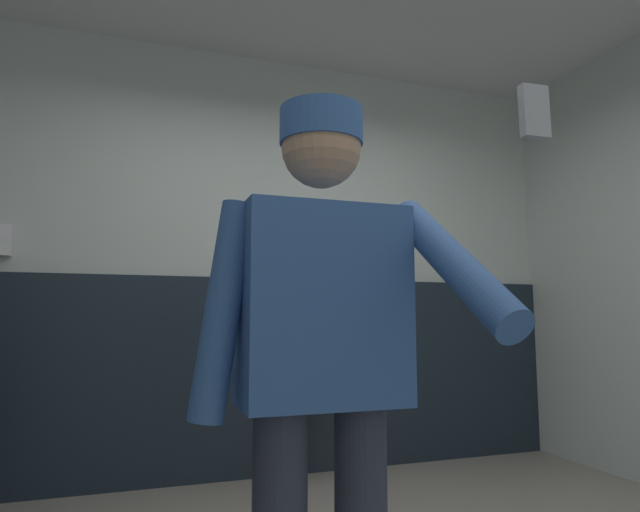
{
  "coord_description": "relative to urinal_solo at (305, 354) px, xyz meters",
  "views": [
    {
      "loc": [
        -0.87,
        -1.7,
        1.01
      ],
      "look_at": [
        -0.2,
        0.26,
        1.25
      ],
      "focal_mm": 30.19,
      "sensor_mm": 36.0,
      "label": 1
    }
  ],
  "objects": [
    {
      "name": "wall_back",
      "position": [
        -0.17,
        0.22,
        0.62
      ],
      "size": [
        4.79,
        0.12,
        2.8
      ],
      "primitive_type": "cube",
      "color": "silver",
      "rests_on": "ground_plane"
    },
    {
      "name": "wainscot_band_back",
      "position": [
        -0.17,
        0.14,
        -0.14
      ],
      "size": [
        4.19,
        0.03,
        1.27
      ],
      "primitive_type": "cube",
      "color": "#19232D",
      "rests_on": "ground_plane"
    },
    {
      "name": "urinal_solo",
      "position": [
        0.0,
        0.0,
        0.0
      ],
      "size": [
        0.4,
        0.34,
        1.24
      ],
      "color": "white",
      "rests_on": "ground_plane"
    },
    {
      "name": "person",
      "position": [
        -0.57,
        -1.99,
        0.16
      ],
      "size": [
        0.65,
        0.6,
        1.59
      ],
      "color": "#2D3342",
      "rests_on": "ground_plane"
    },
    {
      "name": "cell_phone",
      "position": [
        -0.29,
        -2.49,
        0.65
      ],
      "size": [
        0.06,
        0.03,
        0.11
      ],
      "primitive_type": "cube",
      "rotation": [
        -0.02,
        0.0,
        -0.06
      ],
      "color": "#A5A8B2"
    },
    {
      "name": "soap_dispenser",
      "position": [
        -1.78,
        0.12,
        0.68
      ],
      "size": [
        0.1,
        0.07,
        0.18
      ],
      "primitive_type": "cube",
      "color": "silver"
    }
  ]
}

